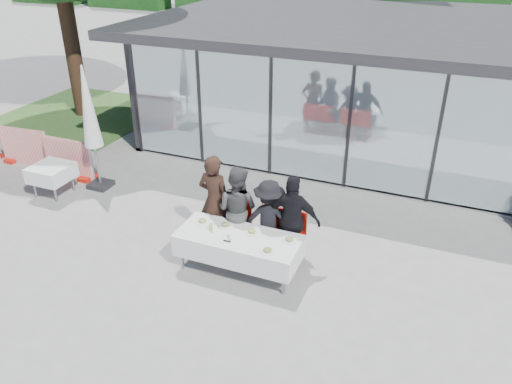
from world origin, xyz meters
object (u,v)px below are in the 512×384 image
plate_c (252,232)px  folded_eyeglasses (227,241)px  diner_d (293,220)px  dining_table (239,246)px  diner_chair_c (270,229)px  diner_b (237,209)px  diner_chair_d (293,234)px  market_umbrella (89,114)px  diner_c (269,219)px  spare_table_left (52,173)px  diner_chair_b (239,222)px  plate_d (289,240)px  diner_a (215,201)px  juice_bottle (211,227)px  plate_b (226,225)px  plate_extra (268,251)px  plate_a (202,221)px

plate_c → folded_eyeglasses: 0.53m
diner_d → folded_eyeglasses: diner_d is taller
dining_table → diner_chair_c: size_ratio=2.32×
diner_b → diner_chair_c: diner_b is taller
diner_chair_d → market_umbrella: market_umbrella is taller
market_umbrella → diner_c: bearing=-12.9°
diner_b → diner_chair_c: 0.75m
diner_d → spare_table_left: size_ratio=2.07×
diner_chair_b → plate_d: diner_chair_b is taller
diner_a → diner_d: diner_a is taller
juice_bottle → plate_b: bearing=56.2°
dining_table → diner_chair_d: (0.80, 0.75, -0.00)m
dining_table → plate_b: (-0.36, 0.21, 0.24)m
dining_table → plate_b: plate_b is taller
dining_table → diner_chair_c: (0.33, 0.75, -0.00)m
plate_b → plate_extra: 1.13m
plate_a → diner_chair_d: bearing=19.9°
diner_b → juice_bottle: diner_b is taller
plate_b → plate_d: size_ratio=1.00×
diner_d → plate_d: (0.10, -0.47, -0.12)m
dining_table → spare_table_left: 5.41m
diner_a → plate_c: size_ratio=7.00×
diner_d → plate_a: size_ratio=6.49×
diner_chair_b → diner_chair_c: same height
diner_chair_d → plate_c: bearing=-137.3°
plate_c → spare_table_left: bearing=170.9°
diner_chair_c → plate_d: size_ratio=3.55×
dining_table → diner_chair_c: diner_chair_c is taller
juice_bottle → market_umbrella: 4.51m
diner_chair_b → diner_d: size_ratio=0.55×
diner_chair_c → juice_bottle: 1.20m
diner_a → diner_b: 0.48m
diner_chair_c → plate_b: size_ratio=3.55×
plate_b → juice_bottle: (-0.17, -0.26, 0.05)m
folded_eyeglasses → market_umbrella: size_ratio=0.05×
diner_c → plate_extra: 0.99m
diner_a → diner_chair_b: (0.47, 0.08, -0.42)m
dining_table → diner_c: size_ratio=1.42×
plate_d → juice_bottle: size_ratio=1.88×
plate_d → market_umbrella: bearing=163.8°
plate_b → diner_chair_d: bearing=24.8°
diner_d → market_umbrella: (-5.32, 1.11, 1.00)m
plate_b → plate_d: 1.26m
diner_b → plate_b: size_ratio=6.45×
folded_eyeglasses → market_umbrella: (-4.41, 2.02, 1.13)m
diner_chair_b → folded_eyeglasses: bearing=-78.0°
dining_table → plate_extra: bearing=-21.9°
dining_table → diner_chair_b: bearing=113.4°
diner_chair_d → market_umbrella: 5.58m
diner_chair_b → diner_d: (1.12, -0.08, 0.35)m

